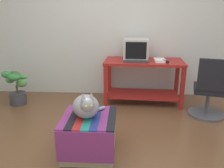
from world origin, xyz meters
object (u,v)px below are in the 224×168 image
object	(u,v)px
book	(160,60)
ottoman_with_blanket	(89,135)
cat	(86,106)
office_chair	(209,92)
tv_monitor	(136,49)
keyboard	(136,61)
desk	(143,74)
potted_plant	(16,88)
stapler	(166,62)

from	to	relation	value
book	ottoman_with_blanket	bearing A→B (deg)	-124.92
ottoman_with_blanket	cat	distance (m)	0.35
cat	office_chair	xyz separation A→B (m)	(1.62, 1.02, -0.18)
tv_monitor	cat	size ratio (longest dim) A/B	1.01
book	tv_monitor	bearing A→B (deg)	158.41
keyboard	office_chair	xyz separation A→B (m)	(1.05, -0.40, -0.35)
ottoman_with_blanket	desk	bearing A→B (deg)	65.91
potted_plant	stapler	bearing A→B (deg)	0.90
desk	potted_plant	world-z (taller)	desk
cat	book	bearing A→B (deg)	38.70
book	potted_plant	size ratio (longest dim) A/B	0.47
desk	stapler	xyz separation A→B (m)	(0.32, -0.17, 0.25)
desk	book	xyz separation A→B (m)	(0.25, -0.06, 0.25)
cat	tv_monitor	bearing A→B (deg)	51.84
desk	potted_plant	bearing A→B (deg)	-171.32
cat	ottoman_with_blanket	bearing A→B (deg)	19.02
ottoman_with_blanket	office_chair	bearing A→B (deg)	32.12
keyboard	stapler	size ratio (longest dim) A/B	3.64
desk	cat	xyz separation A→B (m)	(-0.71, -1.55, 0.07)
keyboard	potted_plant	distance (m)	2.02
ottoman_with_blanket	office_chair	world-z (taller)	office_chair
tv_monitor	potted_plant	bearing A→B (deg)	-168.89
office_chair	potted_plant	bearing A→B (deg)	8.77
desk	potted_plant	xyz separation A→B (m)	(-2.11, -0.21, -0.21)
keyboard	potted_plant	size ratio (longest dim) A/B	0.69
cat	stapler	size ratio (longest dim) A/B	3.76
desk	ottoman_with_blanket	world-z (taller)	desk
cat	office_chair	distance (m)	1.92
book	stapler	bearing A→B (deg)	-58.68
tv_monitor	ottoman_with_blanket	distance (m)	1.83
desk	ottoman_with_blanket	bearing A→B (deg)	-111.02
keyboard	cat	xyz separation A→B (m)	(-0.57, -1.42, -0.18)
potted_plant	stapler	distance (m)	2.47
potted_plant	office_chair	xyz separation A→B (m)	(3.02, -0.32, 0.10)
stapler	ottoman_with_blanket	bearing A→B (deg)	-165.51
office_chair	stapler	bearing A→B (deg)	-16.74
book	ottoman_with_blanket	world-z (taller)	book
book	ottoman_with_blanket	distance (m)	1.83
ottoman_with_blanket	cat	world-z (taller)	cat
stapler	keyboard	bearing A→B (deg)	136.34
book	ottoman_with_blanket	size ratio (longest dim) A/B	0.45
ottoman_with_blanket	potted_plant	world-z (taller)	potted_plant
potted_plant	office_chair	distance (m)	3.04
book	desk	bearing A→B (deg)	164.10
tv_monitor	office_chair	xyz separation A→B (m)	(1.04, -0.60, -0.51)
potted_plant	stapler	world-z (taller)	stapler
desk	ottoman_with_blanket	distance (m)	1.70
tv_monitor	cat	bearing A→B (deg)	-106.50
book	office_chair	bearing A→B (deg)	-38.00
desk	cat	world-z (taller)	cat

